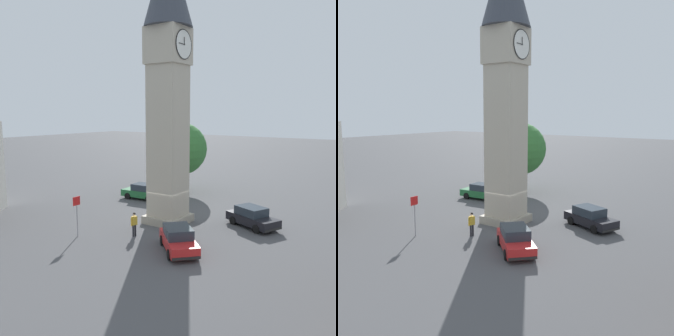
{
  "view_description": "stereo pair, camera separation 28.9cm",
  "coord_description": "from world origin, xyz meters",
  "views": [
    {
      "loc": [
        22.55,
        15.76,
        8.49
      ],
      "look_at": [
        0.0,
        0.0,
        4.28
      ],
      "focal_mm": 39.07,
      "sensor_mm": 36.0,
      "label": 1
    },
    {
      "loc": [
        22.38,
        15.99,
        8.49
      ],
      "look_at": [
        0.0,
        0.0,
        4.28
      ],
      "focal_mm": 39.07,
      "sensor_mm": 36.0,
      "label": 2
    }
  ],
  "objects": [
    {
      "name": "car_blue_kerb",
      "position": [
        4.55,
        3.96,
        0.76
      ],
      "size": [
        4.09,
        4.13,
        1.53
      ],
      "color": "red",
      "rests_on": "ground"
    },
    {
      "name": "car_silver_kerb",
      "position": [
        -4.87,
        -6.42,
        0.76
      ],
      "size": [
        2.06,
        4.25,
        1.53
      ],
      "color": "#236B38",
      "rests_on": "ground"
    },
    {
      "name": "clock_tower",
      "position": [
        0.0,
        0.0,
        12.28
      ],
      "size": [
        3.6,
        3.6,
        20.98
      ],
      "color": "#A59C89",
      "rests_on": "ground"
    },
    {
      "name": "tree",
      "position": [
        -9.89,
        -5.25,
        4.64
      ],
      "size": [
        5.55,
        5.55,
        7.43
      ],
      "color": "brown",
      "rests_on": "ground"
    },
    {
      "name": "pedestrian",
      "position": [
        4.0,
        -0.04,
        1.01
      ],
      "size": [
        0.55,
        0.29,
        1.69
      ],
      "color": "black",
      "rests_on": "ground"
    },
    {
      "name": "road_sign",
      "position": [
        6.25,
        -3.25,
        1.9
      ],
      "size": [
        0.6,
        0.07,
        2.8
      ],
      "color": "gray",
      "rests_on": "ground"
    },
    {
      "name": "ground_plane",
      "position": [
        0.0,
        0.0,
        0.0
      ],
      "size": [
        200.0,
        200.0,
        0.0
      ],
      "primitive_type": "plane",
      "color": "#4C4C4F"
    },
    {
      "name": "car_red_corner",
      "position": [
        -2.61,
        5.83,
        0.76
      ],
      "size": [
        3.21,
        4.46,
        1.53
      ],
      "color": "black",
      "rests_on": "ground"
    }
  ]
}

